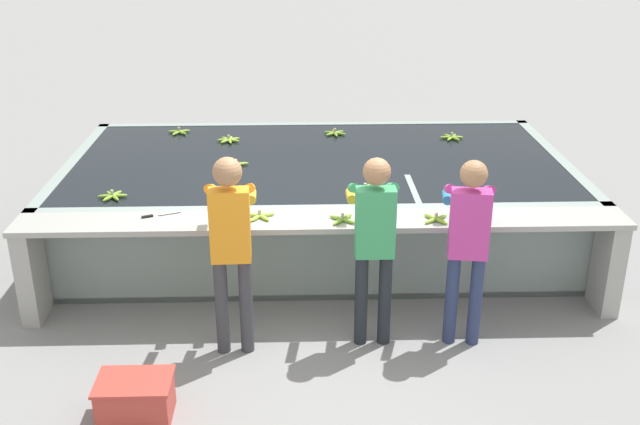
{
  "coord_description": "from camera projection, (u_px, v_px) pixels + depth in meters",
  "views": [
    {
      "loc": [
        -0.21,
        -5.83,
        3.49
      ],
      "look_at": [
        0.0,
        1.06,
        0.66
      ],
      "focal_mm": 42.0,
      "sensor_mm": 36.0,
      "label": 1
    }
  ],
  "objects": [
    {
      "name": "wash_tank",
      "position": [
        318.0,
        199.0,
        8.32
      ],
      "size": [
        5.42,
        2.96,
        0.94
      ],
      "color": "gray",
      "rests_on": "ground"
    },
    {
      "name": "worker_0",
      "position": [
        231.0,
        237.0,
        5.97
      ],
      "size": [
        0.42,
        0.72,
        1.72
      ],
      "color": "#38383D",
      "rests_on": "ground"
    },
    {
      "name": "banana_bunch_floating_3",
      "position": [
        335.0,
        133.0,
        9.0
      ],
      "size": [
        0.27,
        0.28,
        0.08
      ],
      "color": "#75A333",
      "rests_on": "wash_tank"
    },
    {
      "name": "banana_bunch_floating_2",
      "position": [
        179.0,
        132.0,
        9.05
      ],
      "size": [
        0.27,
        0.27,
        0.08
      ],
      "color": "#7FAD33",
      "rests_on": "wash_tank"
    },
    {
      "name": "worker_2",
      "position": [
        468.0,
        236.0,
        6.12
      ],
      "size": [
        0.47,
        0.73,
        1.65
      ],
      "color": "navy",
      "rests_on": "ground"
    },
    {
      "name": "crate",
      "position": [
        135.0,
        399.0,
        5.44
      ],
      "size": [
        0.55,
        0.39,
        0.32
      ],
      "color": "#B73D33",
      "rests_on": "ground"
    },
    {
      "name": "banana_bunch_floating_0",
      "position": [
        452.0,
        137.0,
        8.84
      ],
      "size": [
        0.28,
        0.26,
        0.08
      ],
      "color": "#7FAD33",
      "rests_on": "wash_tank"
    },
    {
      "name": "banana_bunch_floating_4",
      "position": [
        112.0,
        196.0,
        7.06
      ],
      "size": [
        0.28,
        0.27,
        0.08
      ],
      "color": "#7FAD33",
      "rests_on": "wash_tank"
    },
    {
      "name": "banana_bunch_floating_5",
      "position": [
        365.0,
        189.0,
        7.23
      ],
      "size": [
        0.27,
        0.27,
        0.08
      ],
      "color": "#75A333",
      "rests_on": "wash_tank"
    },
    {
      "name": "banana_bunch_floating_6",
      "position": [
        236.0,
        164.0,
        7.91
      ],
      "size": [
        0.28,
        0.28,
        0.08
      ],
      "color": "#8CB738",
      "rests_on": "wash_tank"
    },
    {
      "name": "ground_plane",
      "position": [
        324.0,
        325.0,
        6.72
      ],
      "size": [
        80.0,
        80.0,
        0.0
      ],
      "primitive_type": "plane",
      "color": "gray",
      "rests_on": "ground"
    },
    {
      "name": "banana_bunch_ledge_1",
      "position": [
        436.0,
        219.0,
        6.52
      ],
      "size": [
        0.24,
        0.24,
        0.08
      ],
      "color": "#7FAD33",
      "rests_on": "work_ledge"
    },
    {
      "name": "work_ledge",
      "position": [
        323.0,
        245.0,
        6.67
      ],
      "size": [
        5.42,
        0.45,
        0.94
      ],
      "color": "#9E9E99",
      "rests_on": "ground"
    },
    {
      "name": "banana_bunch_floating_1",
      "position": [
        229.0,
        140.0,
        8.74
      ],
      "size": [
        0.28,
        0.28,
        0.08
      ],
      "color": "#93BC3D",
      "rests_on": "wash_tank"
    },
    {
      "name": "banana_bunch_ledge_0",
      "position": [
        342.0,
        219.0,
        6.51
      ],
      "size": [
        0.24,
        0.24,
        0.08
      ],
      "color": "#75A333",
      "rests_on": "work_ledge"
    },
    {
      "name": "banana_bunch_ledge_2",
      "position": [
        260.0,
        216.0,
        6.59
      ],
      "size": [
        0.28,
        0.27,
        0.08
      ],
      "color": "#9EC642",
      "rests_on": "work_ledge"
    },
    {
      "name": "worker_1",
      "position": [
        374.0,
        234.0,
        6.11
      ],
      "size": [
        0.41,
        0.71,
        1.67
      ],
      "color": "#1E2328",
      "rests_on": "ground"
    },
    {
      "name": "knife_0",
      "position": [
        155.0,
        215.0,
        6.63
      ],
      "size": [
        0.34,
        0.16,
        0.02
      ],
      "color": "silver",
      "rests_on": "work_ledge"
    }
  ]
}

